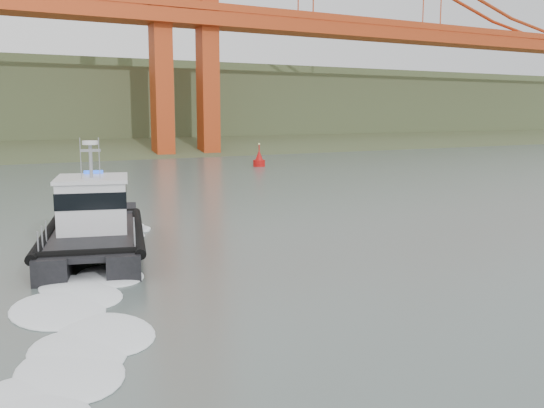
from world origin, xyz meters
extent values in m
plane|color=#485652|center=(0.00, 0.00, 0.00)|extent=(400.00, 400.00, 0.00)
cube|color=#44512E|center=(0.00, 92.00, 0.00)|extent=(500.00, 44.72, 16.25)
cube|color=#44512E|center=(0.00, 120.00, 6.00)|extent=(500.00, 70.00, 18.00)
cube|color=#B53B16|center=(0.00, 75.00, 22.00)|extent=(260.00, 6.00, 2.20)
cube|color=black|center=(-9.13, 12.14, 0.47)|extent=(4.72, 12.20, 1.34)
cube|color=black|center=(-6.24, 11.32, 0.47)|extent=(4.72, 12.20, 1.34)
cube|color=black|center=(-7.84, 11.19, 1.00)|extent=(7.17, 11.40, 0.28)
cube|color=white|center=(-7.53, 12.27, 2.42)|extent=(4.31, 4.77, 2.56)
cube|color=black|center=(-7.53, 12.27, 2.88)|extent=(4.39, 4.85, 0.84)
cube|color=white|center=(-7.53, 12.27, 3.79)|extent=(4.58, 5.05, 0.18)
cylinder|color=gray|center=(-7.62, 11.95, 4.70)|extent=(0.18, 0.18, 2.01)
cylinder|color=white|center=(-7.62, 11.95, 5.65)|extent=(0.78, 0.78, 0.20)
cylinder|color=#BB0D0D|center=(23.31, 51.93, 0.35)|extent=(1.59, 1.59, 1.06)
cone|color=#BB0D0D|center=(23.31, 51.93, 1.41)|extent=(1.24, 1.24, 1.59)
cylinder|color=#BB0D0D|center=(23.31, 51.93, 2.47)|extent=(0.14, 0.14, 0.88)
sphere|color=#E5D87F|center=(23.31, 51.93, 3.00)|extent=(0.26, 0.26, 0.26)
camera|label=1|loc=(-14.56, -19.36, 7.18)|focal=40.00mm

